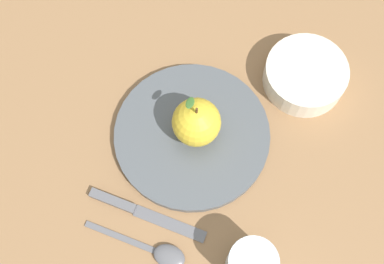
# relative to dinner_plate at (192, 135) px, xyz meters

# --- Properties ---
(ground_plane) EXTENTS (2.40, 2.40, 0.00)m
(ground_plane) POSITION_rel_dinner_plate_xyz_m (0.01, 0.02, -0.01)
(ground_plane) COLOR olive
(dinner_plate) EXTENTS (0.25, 0.25, 0.01)m
(dinner_plate) POSITION_rel_dinner_plate_xyz_m (0.00, 0.00, 0.00)
(dinner_plate) COLOR #4C5156
(dinner_plate) RESTS_ON ground_plane
(apple) EXTENTS (0.08, 0.08, 0.09)m
(apple) POSITION_rel_dinner_plate_xyz_m (-0.00, -0.01, 0.04)
(apple) COLOR gold
(apple) RESTS_ON dinner_plate
(side_bowl) EXTENTS (0.14, 0.14, 0.04)m
(side_bowl) POSITION_rel_dinner_plate_xyz_m (-0.05, -0.21, 0.02)
(side_bowl) COLOR silver
(side_bowl) RESTS_ON ground_plane
(cup) EXTENTS (0.07, 0.07, 0.07)m
(cup) POSITION_rel_dinner_plate_xyz_m (-0.21, 0.07, 0.03)
(cup) COLOR silver
(cup) RESTS_ON ground_plane
(knife) EXTENTS (0.18, 0.10, 0.01)m
(knife) POSITION_rel_dinner_plate_xyz_m (-0.04, 0.14, -0.00)
(knife) COLOR #59595E
(knife) RESTS_ON ground_plane
(spoon) EXTENTS (0.15, 0.09, 0.01)m
(spoon) POSITION_rel_dinner_plate_xyz_m (-0.11, 0.16, -0.00)
(spoon) COLOR #59595E
(spoon) RESTS_ON ground_plane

